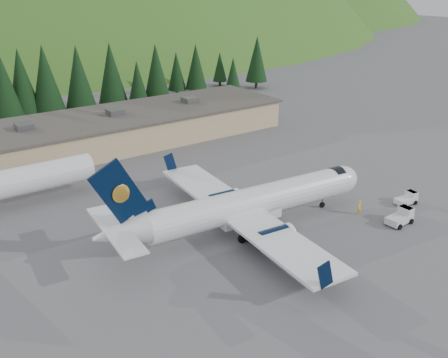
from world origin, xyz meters
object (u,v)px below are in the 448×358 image
Objects in this scene: airliner at (247,205)px; baggage_tug_b at (407,199)px; ramp_worker at (359,207)px; terminal_building at (88,134)px; baggage_tug_a at (401,217)px.

airliner reaches higher than baggage_tug_b.
airliner is 19.50× the size of ramp_worker.
baggage_tug_b is at bearing 144.28° from ramp_worker.
terminal_building is (-24.98, 44.46, 1.92)m from baggage_tug_b.
airliner is at bearing -83.96° from terminal_building.
baggage_tug_b is 51.04m from terminal_building.
airliner is 18.47m from baggage_tug_a.
baggage_tug_a is 4.98m from ramp_worker.
ramp_worker is at bearing 173.02° from baggage_tug_b.
ramp_worker is (17.58, -42.86, -1.74)m from terminal_building.
baggage_tug_b is 7.58m from ramp_worker.
baggage_tug_a is at bearing -25.71° from airliner.
baggage_tug_b is (5.25, 2.88, -0.12)m from baggage_tug_a.
terminal_building reaches higher than ramp_worker.
terminal_building is 40.32× the size of ramp_worker.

